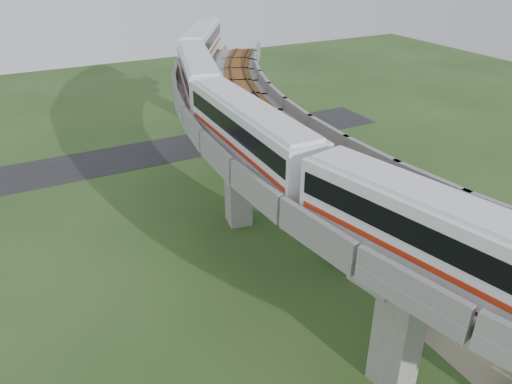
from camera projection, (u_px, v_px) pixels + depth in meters
ground at (288, 287)px, 37.61m from camera, size 160.00×160.00×0.00m
dirt_lot at (444, 252)px, 41.76m from camera, size 18.00×26.00×0.04m
asphalt_road at (163, 151)px, 61.24m from camera, size 60.00×8.00×0.03m
viaduct at (339, 168)px, 35.02m from camera, size 19.58×73.98×11.40m
metro_train at (248, 98)px, 38.95m from camera, size 15.08×60.69×3.64m
fence at (389, 245)px, 41.26m from camera, size 3.87×38.73×1.50m
tree_0 at (271, 145)px, 58.88m from camera, size 2.08×2.08×2.43m
tree_1 at (275, 157)px, 54.41m from camera, size 2.55×2.55×3.12m
tree_2 at (297, 190)px, 47.71m from camera, size 2.69×2.69×3.07m
tree_3 at (327, 205)px, 44.39m from camera, size 2.27×2.27×3.17m
tree_4 at (349, 237)px, 39.45m from camera, size 2.91×2.91×3.60m
tree_5 at (421, 293)px, 33.82m from camera, size 2.71×2.71×3.18m
car_white at (446, 253)px, 40.50m from camera, size 2.77×3.87×1.22m
car_dark at (432, 237)px, 42.57m from camera, size 4.10×1.75×1.18m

